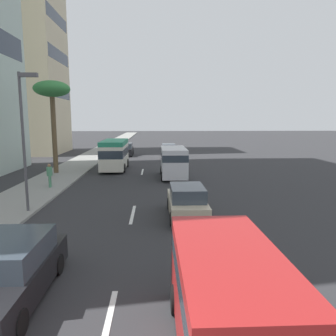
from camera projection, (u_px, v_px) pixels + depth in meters
ground_plane at (144, 164)px, 34.61m from camera, size 198.00×198.00×0.00m
sidewalk_right at (80, 164)px, 34.30m from camera, size 162.00×3.77×0.15m
lane_stripe_near at (107, 328)px, 7.48m from camera, size 3.20×0.16×0.01m
lane_stripe_mid at (133, 214)px, 16.42m from camera, size 3.20×0.16×0.01m
lane_stripe_far at (142, 172)px, 29.66m from camera, size 3.20×0.16×0.01m
van_lead at (173, 160)px, 26.76m from camera, size 5.19×2.15×2.49m
car_second at (187, 202)px, 15.86m from camera, size 4.34×1.83×1.62m
car_third at (126, 150)px, 42.94m from camera, size 4.48×1.84×1.69m
car_fourth at (169, 151)px, 41.56m from camera, size 4.67×1.90×1.68m
van_fifth at (228, 295)px, 6.54m from camera, size 4.72×2.19×2.23m
car_sixth at (9, 273)px, 8.56m from camera, size 4.74×1.95×1.64m
minibus_seventh at (115, 154)px, 30.70m from camera, size 6.09×2.30×2.86m
pedestrian_near_lamp at (50, 174)px, 22.15m from camera, size 0.39×0.34×1.65m
palm_tree at (52, 93)px, 27.33m from camera, size 3.07×3.07×7.97m
street_lamp at (25, 127)px, 15.91m from camera, size 0.24×0.97×6.99m
office_tower_far at (13, 28)px, 43.40m from camera, size 10.16×12.11×34.17m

